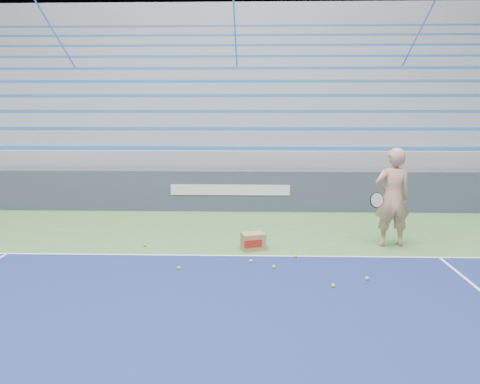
% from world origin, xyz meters
% --- Properties ---
extents(sponsor_barrier, '(30.00, 0.32, 1.10)m').
position_xyz_m(sponsor_barrier, '(0.00, 15.88, 0.55)').
color(sponsor_barrier, '#3A4058').
rests_on(sponsor_barrier, ground).
extents(bleachers, '(31.00, 9.15, 7.30)m').
position_xyz_m(bleachers, '(0.00, 21.60, 2.36)').
color(bleachers, '#979A9F').
rests_on(bleachers, ground).
extents(tennis_player, '(0.99, 0.89, 2.00)m').
position_xyz_m(tennis_player, '(3.41, 12.68, 1.00)').
color(tennis_player, tan).
rests_on(tennis_player, ground).
extents(ball_box, '(0.52, 0.45, 0.33)m').
position_xyz_m(ball_box, '(0.62, 12.32, 0.17)').
color(ball_box, '#9A754A').
rests_on(ball_box, ground).
extents(tennis_ball_0, '(0.07, 0.07, 0.07)m').
position_xyz_m(tennis_ball_0, '(1.41, 11.81, 0.03)').
color(tennis_ball_0, '#CAD82C').
rests_on(tennis_ball_0, ground).
extents(tennis_ball_1, '(0.07, 0.07, 0.07)m').
position_xyz_m(tennis_ball_1, '(-1.57, 12.46, 0.03)').
color(tennis_ball_1, '#CAD82C').
rests_on(tennis_ball_1, ground).
extents(tennis_ball_2, '(0.07, 0.07, 0.07)m').
position_xyz_m(tennis_ball_2, '(0.58, 11.51, 0.03)').
color(tennis_ball_2, '#CAD82C').
rests_on(tennis_ball_2, ground).
extents(tennis_ball_3, '(0.07, 0.07, 0.07)m').
position_xyz_m(tennis_ball_3, '(0.99, 11.21, 0.03)').
color(tennis_ball_3, '#CAD82C').
rests_on(tennis_ball_3, ground).
extents(tennis_ball_4, '(0.07, 0.07, 0.07)m').
position_xyz_m(tennis_ball_4, '(2.48, 10.68, 0.03)').
color(tennis_ball_4, '#CAD82C').
rests_on(tennis_ball_4, ground).
extents(tennis_ball_5, '(0.07, 0.07, 0.07)m').
position_xyz_m(tennis_ball_5, '(-0.67, 11.10, 0.03)').
color(tennis_ball_5, '#CAD82C').
rests_on(tennis_ball_5, ground).
extents(tennis_ball_6, '(0.07, 0.07, 0.07)m').
position_xyz_m(tennis_ball_6, '(1.88, 10.35, 0.03)').
color(tennis_ball_6, '#CAD82C').
rests_on(tennis_ball_6, ground).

